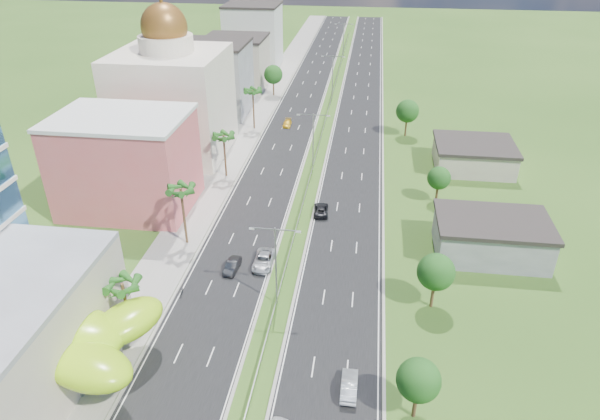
% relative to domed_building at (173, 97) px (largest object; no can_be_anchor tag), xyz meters
% --- Properties ---
extents(ground, '(500.00, 500.00, 0.00)m').
position_rel_domed_building_xyz_m(ground, '(28.00, -55.00, -11.35)').
color(ground, '#2D5119').
rests_on(ground, ground).
extents(road_left, '(11.00, 260.00, 0.04)m').
position_rel_domed_building_xyz_m(road_left, '(20.50, 35.00, -11.33)').
color(road_left, black).
rests_on(road_left, ground).
extents(road_right, '(11.00, 260.00, 0.04)m').
position_rel_domed_building_xyz_m(road_right, '(35.50, 35.00, -11.33)').
color(road_right, black).
rests_on(road_right, ground).
extents(sidewalk_left, '(7.00, 260.00, 0.12)m').
position_rel_domed_building_xyz_m(sidewalk_left, '(11.00, 35.00, -11.29)').
color(sidewalk_left, gray).
rests_on(sidewalk_left, ground).
extents(median_guardrail, '(0.10, 216.06, 0.76)m').
position_rel_domed_building_xyz_m(median_guardrail, '(28.00, 16.99, -10.74)').
color(median_guardrail, gray).
rests_on(median_guardrail, ground).
extents(streetlight_median_b, '(6.04, 0.25, 11.00)m').
position_rel_domed_building_xyz_m(streetlight_median_b, '(28.00, -45.00, -4.61)').
color(streetlight_median_b, gray).
rests_on(streetlight_median_b, ground).
extents(streetlight_median_c, '(6.04, 0.25, 11.00)m').
position_rel_domed_building_xyz_m(streetlight_median_c, '(28.00, -5.00, -4.61)').
color(streetlight_median_c, gray).
rests_on(streetlight_median_c, ground).
extents(streetlight_median_d, '(6.04, 0.25, 11.00)m').
position_rel_domed_building_xyz_m(streetlight_median_d, '(28.00, 40.00, -4.61)').
color(streetlight_median_d, gray).
rests_on(streetlight_median_d, ground).
extents(streetlight_median_e, '(6.04, 0.25, 11.00)m').
position_rel_domed_building_xyz_m(streetlight_median_e, '(28.00, 85.00, -4.61)').
color(streetlight_median_e, gray).
rests_on(streetlight_median_e, ground).
extents(lime_canopy, '(18.00, 15.00, 7.40)m').
position_rel_domed_building_xyz_m(lime_canopy, '(8.00, -59.00, -6.36)').
color(lime_canopy, '#98D414').
rests_on(lime_canopy, ground).
extents(pink_shophouse, '(20.00, 15.00, 15.00)m').
position_rel_domed_building_xyz_m(pink_shophouse, '(0.00, -23.00, -3.85)').
color(pink_shophouse, '#D9595C').
rests_on(pink_shophouse, ground).
extents(domed_building, '(20.00, 20.00, 28.70)m').
position_rel_domed_building_xyz_m(domed_building, '(0.00, 0.00, 0.00)').
color(domed_building, beige).
rests_on(domed_building, ground).
extents(midrise_grey, '(16.00, 15.00, 16.00)m').
position_rel_domed_building_xyz_m(midrise_grey, '(1.00, 25.00, -3.35)').
color(midrise_grey, gray).
rests_on(midrise_grey, ground).
extents(midrise_beige, '(16.00, 15.00, 13.00)m').
position_rel_domed_building_xyz_m(midrise_beige, '(1.00, 47.00, -4.85)').
color(midrise_beige, '#B4A694').
rests_on(midrise_beige, ground).
extents(midrise_white, '(16.00, 15.00, 18.00)m').
position_rel_domed_building_xyz_m(midrise_white, '(1.00, 70.00, -2.35)').
color(midrise_white, silver).
rests_on(midrise_white, ground).
extents(shed_near, '(15.00, 10.00, 5.00)m').
position_rel_domed_building_xyz_m(shed_near, '(56.00, -30.00, -8.85)').
color(shed_near, gray).
rests_on(shed_near, ground).
extents(shed_far, '(14.00, 12.00, 4.40)m').
position_rel_domed_building_xyz_m(shed_far, '(58.00, -0.00, -9.15)').
color(shed_far, '#B4A694').
rests_on(shed_far, ground).
extents(palm_tree_b, '(3.60, 3.60, 8.10)m').
position_rel_domed_building_xyz_m(palm_tree_b, '(12.50, -53.00, -4.29)').
color(palm_tree_b, '#47301C').
rests_on(palm_tree_b, ground).
extents(palm_tree_c, '(3.60, 3.60, 9.60)m').
position_rel_domed_building_xyz_m(palm_tree_c, '(12.50, -33.00, -2.85)').
color(palm_tree_c, '#47301C').
rests_on(palm_tree_c, ground).
extents(palm_tree_d, '(3.60, 3.60, 8.60)m').
position_rel_domed_building_xyz_m(palm_tree_d, '(12.50, -10.00, -3.81)').
color(palm_tree_d, '#47301C').
rests_on(palm_tree_d, ground).
extents(palm_tree_e, '(3.60, 3.60, 9.40)m').
position_rel_domed_building_xyz_m(palm_tree_e, '(12.50, 15.00, -3.05)').
color(palm_tree_e, '#47301C').
rests_on(palm_tree_e, ground).
extents(leafy_tree_lfar, '(4.90, 4.90, 8.05)m').
position_rel_domed_building_xyz_m(leafy_tree_lfar, '(12.50, 40.00, -5.78)').
color(leafy_tree_lfar, '#47301C').
rests_on(leafy_tree_lfar, ground).
extents(leafy_tree_ra, '(4.20, 4.20, 6.90)m').
position_rel_domed_building_xyz_m(leafy_tree_ra, '(44.00, -60.00, -6.58)').
color(leafy_tree_ra, '#47301C').
rests_on(leafy_tree_ra, ground).
extents(leafy_tree_rb, '(4.55, 4.55, 7.47)m').
position_rel_domed_building_xyz_m(leafy_tree_rb, '(47.00, -43.00, -6.18)').
color(leafy_tree_rb, '#47301C').
rests_on(leafy_tree_rb, ground).
extents(leafy_tree_rc, '(3.85, 3.85, 6.33)m').
position_rel_domed_building_xyz_m(leafy_tree_rc, '(50.00, -15.00, -6.98)').
color(leafy_tree_rc, '#47301C').
rests_on(leafy_tree_rc, ground).
extents(leafy_tree_rd, '(4.90, 4.90, 8.05)m').
position_rel_domed_building_xyz_m(leafy_tree_rd, '(46.00, 15.00, -5.78)').
color(leafy_tree_rd, '#47301C').
rests_on(leafy_tree_rd, ground).
extents(car_dark_left, '(1.78, 4.32, 1.39)m').
position_rel_domed_building_xyz_m(car_dark_left, '(20.79, -38.80, -10.62)').
color(car_dark_left, black).
rests_on(car_dark_left, road_left).
extents(car_silver_mid_left, '(2.66, 5.67, 1.57)m').
position_rel_domed_building_xyz_m(car_silver_mid_left, '(24.80, -37.10, -10.53)').
color(car_silver_mid_left, '#9DA0A4').
rests_on(car_silver_mid_left, road_left).
extents(car_yellow_far_left, '(1.87, 4.32, 1.24)m').
position_rel_domed_building_xyz_m(car_yellow_far_left, '(19.61, 17.59, -10.70)').
color(car_yellow_far_left, gold).
rests_on(car_yellow_far_left, road_left).
extents(car_silver_right, '(1.63, 4.67, 1.54)m').
position_rel_domed_building_xyz_m(car_silver_right, '(37.65, -57.78, -10.55)').
color(car_silver_right, '#B9BDC2').
rests_on(car_silver_right, road_right).
extents(car_dark_far_right, '(2.62, 5.10, 1.38)m').
position_rel_domed_building_xyz_m(car_dark_far_right, '(31.20, -21.60, -10.63)').
color(car_dark_far_right, black).
rests_on(car_dark_far_right, road_right).
extents(motorcycle, '(0.79, 1.78, 1.10)m').
position_rel_domed_building_xyz_m(motorcycle, '(15.70, -44.86, -10.76)').
color(motorcycle, black).
rests_on(motorcycle, road_left).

